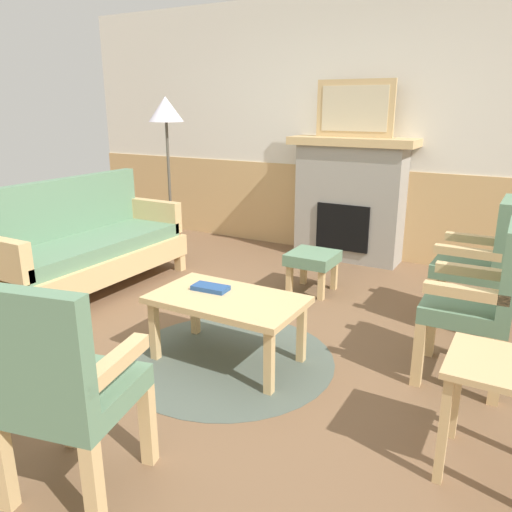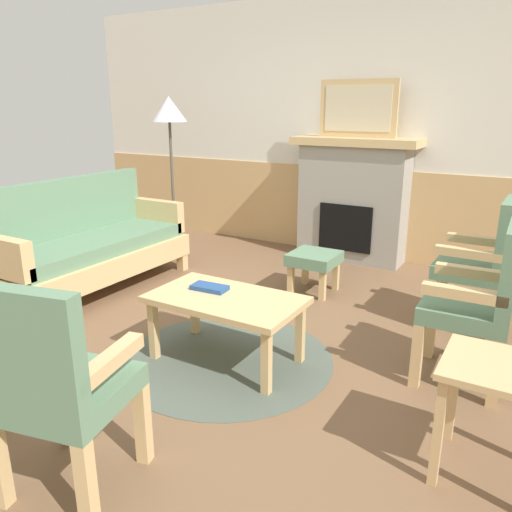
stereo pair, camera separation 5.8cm
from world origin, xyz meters
name	(u,v)px [view 1 (the left image)]	position (x,y,z in m)	size (l,w,h in m)	color
ground_plane	(231,344)	(0.00, 0.00, 0.00)	(14.00, 14.00, 0.00)	brown
wall_back	(361,133)	(0.00, 2.60, 1.31)	(7.20, 0.14, 2.70)	silver
fireplace	(350,199)	(0.00, 2.35, 0.65)	(1.30, 0.44, 1.28)	gray
framed_picture	(355,109)	(0.00, 2.35, 1.56)	(0.80, 0.04, 0.56)	tan
couch	(87,247)	(-1.67, 0.29, 0.40)	(0.70, 1.80, 0.98)	tan
coffee_table	(227,305)	(0.10, -0.20, 0.39)	(0.96, 0.56, 0.44)	tan
round_rug	(228,359)	(0.10, -0.20, 0.00)	(1.38, 1.38, 0.01)	#4C564C
book_on_table	(210,288)	(-0.06, -0.15, 0.46)	(0.24, 0.12, 0.03)	navy
footstool	(313,261)	(0.07, 1.23, 0.28)	(0.40, 0.40, 0.36)	tan
armchair_near_fireplace	(481,297)	(1.51, 0.32, 0.54)	(0.49, 0.49, 0.98)	tan
armchair_by_window_left	(481,258)	(1.42, 1.15, 0.54)	(0.49, 0.49, 0.98)	tan
armchair_front_center	(60,383)	(0.16, -1.52, 0.54)	(0.57, 0.57, 0.98)	tan
side_table	(499,386)	(1.68, -0.49, 0.43)	(0.44, 0.44, 0.55)	tan
floor_lamp_by_couch	(166,120)	(-1.71, 1.51, 1.45)	(0.36, 0.36, 1.68)	#332D28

